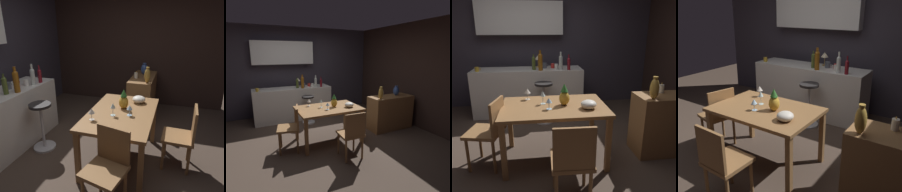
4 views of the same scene
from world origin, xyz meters
The scene contains 23 objects.
ground_plane centered at (0.00, 0.00, 0.00)m, with size 9.00×9.00×0.00m, color #47382D.
wall_side_right centered at (2.55, 0.30, 1.30)m, with size 0.10×4.40×2.60m, color #33231E.
dining_table centered at (0.17, -0.23, 0.65)m, with size 1.29×0.85×0.74m.
kitchen_counter centered at (-0.18, 1.51, 0.45)m, with size 2.10×0.60×0.90m, color silver.
sideboard_cabinet centered at (1.82, -0.25, 0.41)m, with size 1.10×0.44×0.82m, color olive.
chair_near_window centered at (-0.62, -0.29, 0.49)m, with size 0.48×0.48×0.87m.
chair_by_doorway centered at (0.27, -1.04, 0.48)m, with size 0.41×0.41×0.87m.
bar_stool centered at (0.10, 0.99, 0.39)m, with size 0.34×0.34×0.74m.
wine_glass_left centered at (0.10, -0.35, 0.84)m, with size 0.07×0.07×0.14m.
wine_glass_right centered at (0.04, -0.15, 0.87)m, with size 0.07×0.07×0.17m.
wine_glass_center centered at (-0.16, 0.06, 0.85)m, with size 0.08×0.08×0.15m.
pineapple_centerpiece centered at (0.30, -0.22, 0.86)m, with size 0.13×0.13×0.27m.
fruit_bowl centered at (0.57, -0.38, 0.79)m, with size 0.19×0.19×0.10m, color beige.
wine_bottle_amber centered at (0.06, 1.31, 1.08)m, with size 0.08×0.08×0.37m.
wine_bottle_olive centered at (-0.06, 1.40, 1.04)m, with size 0.07×0.07×0.29m.
wine_bottle_ruby centered at (0.59, 1.30, 1.03)m, with size 0.06×0.06×0.29m.
wine_bottle_clear centered at (0.44, 1.32, 1.05)m, with size 0.07×0.07×0.34m.
cup_red centered at (0.31, 1.53, 0.94)m, with size 0.11×0.08×0.09m.
cup_white centered at (0.37, 1.40, 0.95)m, with size 0.11×0.07×0.10m.
cup_slate centered at (0.14, 1.55, 0.95)m, with size 0.13×0.09×0.10m.
pillar_candle_tall centered at (1.64, -0.13, 0.88)m, with size 0.07×0.07×0.14m.
vase_brass centered at (1.39, -0.38, 0.96)m, with size 0.11×0.11×0.28m.
vase_ceramic_blue centered at (1.98, -0.23, 0.93)m, with size 0.14×0.14×0.24m.
Camera 1 is at (-2.30, -0.86, 1.89)m, focal length 33.73 mm.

